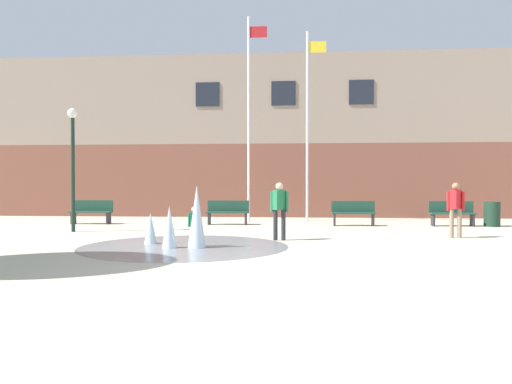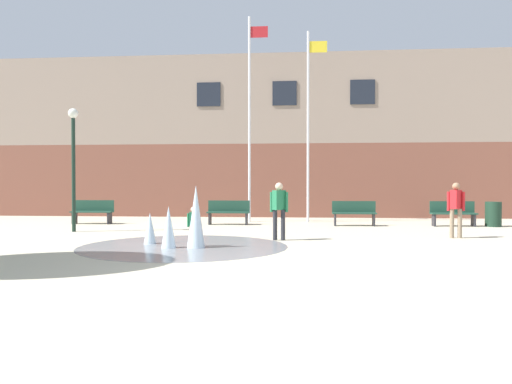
% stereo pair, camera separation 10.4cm
% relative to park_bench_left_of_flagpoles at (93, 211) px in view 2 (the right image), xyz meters
% --- Properties ---
extents(ground_plane, '(100.00, 100.00, 0.00)m').
position_rel_park_bench_left_of_flagpoles_xyz_m(ground_plane, '(7.30, -10.30, -0.48)').
color(ground_plane, '#BCB299').
extents(library_building, '(36.00, 6.05, 7.53)m').
position_rel_park_bench_left_of_flagpoles_xyz_m(library_building, '(7.30, 7.15, 3.29)').
color(library_building, brown).
rests_on(library_building, ground).
extents(splash_fountain, '(5.17, 5.17, 1.53)m').
position_rel_park_bench_left_of_flagpoles_xyz_m(splash_fountain, '(5.10, -6.58, -0.02)').
color(splash_fountain, gray).
rests_on(splash_fountain, ground).
extents(park_bench_left_of_flagpoles, '(1.60, 0.44, 0.91)m').
position_rel_park_bench_left_of_flagpoles_xyz_m(park_bench_left_of_flagpoles, '(0.00, 0.00, 0.00)').
color(park_bench_left_of_flagpoles, '#28282D').
rests_on(park_bench_left_of_flagpoles, ground).
extents(park_bench_center, '(1.60, 0.44, 0.91)m').
position_rel_park_bench_left_of_flagpoles_xyz_m(park_bench_center, '(5.30, 0.10, 0.00)').
color(park_bench_center, '#28282D').
rests_on(park_bench_center, ground).
extents(park_bench_near_trashcan, '(1.60, 0.44, 0.91)m').
position_rel_park_bench_left_of_flagpoles_xyz_m(park_bench_near_trashcan, '(10.00, -0.04, 0.00)').
color(park_bench_near_trashcan, '#28282D').
rests_on(park_bench_near_trashcan, ground).
extents(park_bench_far_right, '(1.60, 0.44, 0.91)m').
position_rel_park_bench_left_of_flagpoles_xyz_m(park_bench_far_right, '(13.58, 0.09, 0.00)').
color(park_bench_far_right, '#28282D').
rests_on(park_bench_far_right, ground).
extents(adult_near_bench, '(0.50, 0.38, 1.59)m').
position_rel_park_bench_left_of_flagpoles_xyz_m(adult_near_bench, '(12.46, -3.95, 0.45)').
color(adult_near_bench, '#89755B').
rests_on(adult_near_bench, ground).
extents(adult_in_red, '(0.50, 0.38, 1.59)m').
position_rel_park_bench_left_of_flagpoles_xyz_m(adult_in_red, '(7.43, -4.95, 0.45)').
color(adult_in_red, '#28282D').
rests_on(adult_in_red, ground).
extents(child_with_pink_shirt, '(0.31, 0.17, 0.99)m').
position_rel_park_bench_left_of_flagpoles_xyz_m(child_with_pink_shirt, '(5.36, -6.46, 0.10)').
color(child_with_pink_shirt, '#89755B').
rests_on(child_with_pink_shirt, ground).
extents(flagpole_left, '(0.80, 0.10, 8.32)m').
position_rel_park_bench_left_of_flagpoles_xyz_m(flagpole_left, '(5.98, 1.55, 3.93)').
color(flagpole_left, silver).
rests_on(flagpole_left, ground).
extents(flagpole_right, '(0.80, 0.10, 7.66)m').
position_rel_park_bench_left_of_flagpoles_xyz_m(flagpole_right, '(8.36, 1.55, 3.60)').
color(flagpole_right, silver).
rests_on(flagpole_right, ground).
extents(lamp_post_left_lane, '(0.32, 0.32, 3.99)m').
position_rel_park_bench_left_of_flagpoles_xyz_m(lamp_post_left_lane, '(0.70, -3.10, 2.12)').
color(lamp_post_left_lane, '#192D23').
rests_on(lamp_post_left_lane, ground).
extents(trash_can, '(0.56, 0.56, 0.90)m').
position_rel_park_bench_left_of_flagpoles_xyz_m(trash_can, '(14.98, 0.04, -0.03)').
color(trash_can, '#193323').
rests_on(trash_can, ground).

